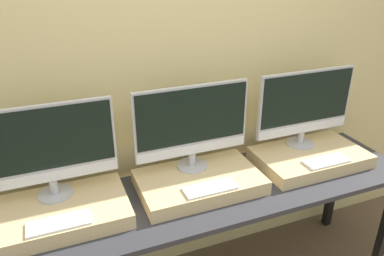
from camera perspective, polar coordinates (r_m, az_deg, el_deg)
wall_back at (r=2.14m, az=-2.31°, el=7.81°), size 8.00×0.04×2.60m
workbench at (r=2.10m, az=1.52°, el=-11.19°), size 2.48×0.61×0.76m
wooden_riser_left at (r=1.95m, az=-19.73°, el=-12.16°), size 0.66×0.41×0.08m
monitor_left at (r=1.89m, az=-21.26°, el=-2.81°), size 0.64×0.17×0.48m
keyboard_left at (r=1.81m, az=-19.63°, el=-13.51°), size 0.28×0.11×0.01m
wooden_riser_center at (r=2.07m, az=1.12°, el=-8.22°), size 0.66×0.41×0.08m
monitor_center at (r=2.01m, az=0.02°, el=0.66°), size 0.64×0.17×0.48m
keyboard_center at (r=1.94m, az=2.76°, el=-9.14°), size 0.28×0.11×0.01m
wooden_riser_right at (r=2.42m, az=17.50°, el=-4.27°), size 0.66×0.41×0.08m
monitor_right at (r=2.36m, az=16.88°, el=3.37°), size 0.64×0.17×0.48m
keyboard_right at (r=2.30m, az=19.77°, el=-4.78°), size 0.28×0.11×0.01m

